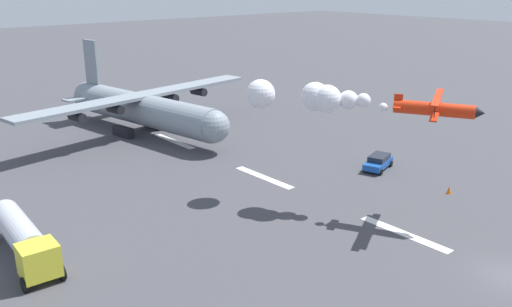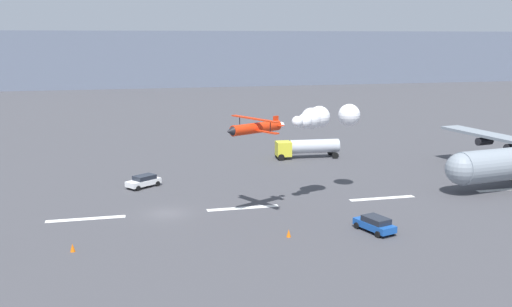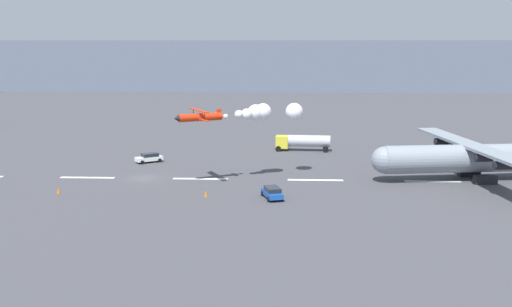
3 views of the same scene
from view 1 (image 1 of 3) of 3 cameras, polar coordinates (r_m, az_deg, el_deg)
The scene contains 9 objects.
ground_plane at distance 41.03m, azimuth 25.26°, elevation -11.65°, with size 440.00×440.00×0.00m, color #424247.
runway_stripe_4 at distance 44.37m, azimuth 15.45°, elevation -8.20°, with size 8.00×0.90×0.01m, color white.
runway_stripe_5 at distance 54.36m, azimuth 0.85°, elevation -2.54°, with size 8.00×0.90×0.01m, color white.
runway_stripe_6 at distance 67.06m, azimuth -8.66°, elevation 1.29°, with size 8.00×0.90×0.01m, color white.
cargo_transport_plane at distance 69.47m, azimuth -11.38°, elevation 4.61°, with size 27.41×34.71×11.20m.
stunt_biplane_red at distance 45.64m, azimuth 6.98°, elevation 5.82°, with size 17.74×11.20×2.72m.
fuel_tanker_truck at distance 41.78m, azimuth -23.46°, elevation -8.15°, with size 10.01×3.33×2.90m.
followme_car_yellow at distance 57.91m, azimuth 12.84°, elevation -0.85°, with size 3.01×4.69×1.52m.
traffic_cone_far at distance 53.38m, azimuth 19.78°, elevation -3.63°, with size 0.44×0.44×0.75m, color orange.
Camera 1 is at (-12.96, 33.88, 19.18)m, focal length 37.75 mm.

